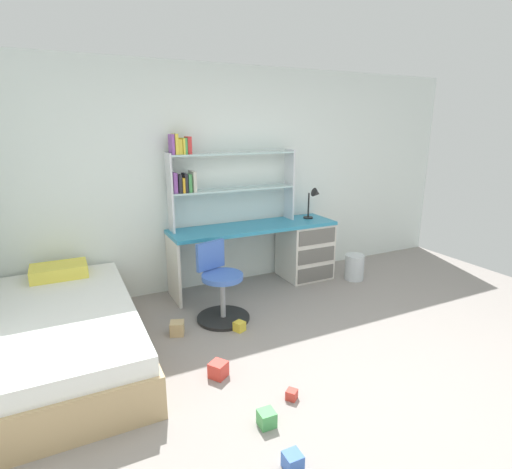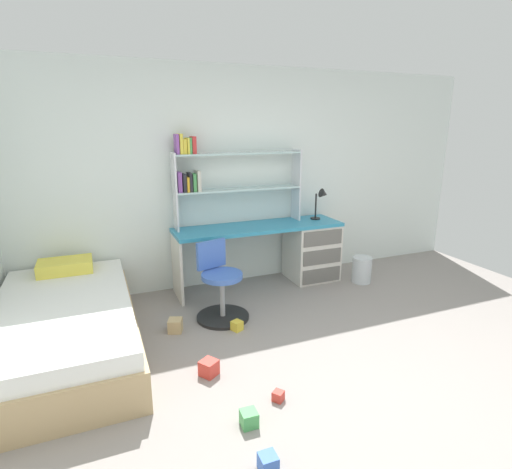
% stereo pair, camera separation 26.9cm
% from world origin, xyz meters
% --- Properties ---
extents(ground_plane, '(6.18, 6.15, 0.02)m').
position_xyz_m(ground_plane, '(0.00, 0.00, -0.01)').
color(ground_plane, gray).
extents(room_shell, '(6.18, 6.15, 2.51)m').
position_xyz_m(room_shell, '(-1.31, 1.30, 1.25)').
color(room_shell, silver).
rests_on(room_shell, ground_plane).
extents(desk, '(1.97, 0.54, 0.74)m').
position_xyz_m(desk, '(0.57, 2.28, 0.41)').
color(desk, teal).
rests_on(desk, ground_plane).
extents(bookshelf_hutch, '(1.49, 0.22, 1.03)m').
position_xyz_m(bookshelf_hutch, '(-0.35, 2.43, 1.34)').
color(bookshelf_hutch, silver).
rests_on(bookshelf_hutch, desk).
extents(desk_lamp, '(0.20, 0.17, 0.38)m').
position_xyz_m(desk_lamp, '(0.88, 2.30, 0.99)').
color(desk_lamp, black).
rests_on(desk_lamp, desk).
extents(swivel_chair, '(0.52, 0.52, 0.76)m').
position_xyz_m(swivel_chair, '(-0.62, 1.66, 0.30)').
color(swivel_chair, black).
rests_on(swivel_chair, ground_plane).
extents(bed_platform, '(1.11, 2.08, 0.57)m').
position_xyz_m(bed_platform, '(-2.01, 1.53, 0.23)').
color(bed_platform, tan).
rests_on(bed_platform, ground_plane).
extents(waste_bin, '(0.24, 0.24, 0.32)m').
position_xyz_m(waste_bin, '(1.26, 1.92, 0.16)').
color(waste_bin, silver).
rests_on(waste_bin, ground_plane).
extents(toy_block_natural_0, '(0.16, 0.16, 0.12)m').
position_xyz_m(toy_block_natural_0, '(-1.10, 1.53, 0.06)').
color(toy_block_natural_0, tan).
rests_on(toy_block_natural_0, ground_plane).
extents(toy_block_green_1, '(0.11, 0.11, 0.10)m').
position_xyz_m(toy_block_green_1, '(-0.91, 0.14, 0.05)').
color(toy_block_green_1, '#479E51').
rests_on(toy_block_green_1, ground_plane).
extents(toy_block_blue_2, '(0.10, 0.10, 0.10)m').
position_xyz_m(toy_block_blue_2, '(-0.93, -0.22, 0.05)').
color(toy_block_blue_2, '#3860B7').
rests_on(toy_block_blue_2, ground_plane).
extents(toy_block_red_3, '(0.10, 0.10, 0.07)m').
position_xyz_m(toy_block_red_3, '(-0.63, 0.29, 0.04)').
color(toy_block_red_3, red).
rests_on(toy_block_red_3, ground_plane).
extents(toy_block_yellow_4, '(0.12, 0.12, 0.09)m').
position_xyz_m(toy_block_yellow_4, '(-0.56, 1.34, 0.05)').
color(toy_block_yellow_4, gold).
rests_on(toy_block_yellow_4, ground_plane).
extents(toy_block_red_5, '(0.17, 0.17, 0.12)m').
position_xyz_m(toy_block_red_5, '(-0.99, 0.76, 0.06)').
color(toy_block_red_5, red).
rests_on(toy_block_red_5, ground_plane).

